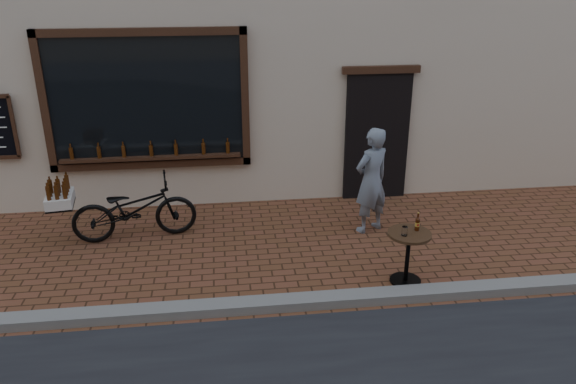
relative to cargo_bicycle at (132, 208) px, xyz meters
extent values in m
plane|color=brown|center=(2.13, -2.32, -0.49)|extent=(90.00, 90.00, 0.00)
cube|color=slate|center=(2.13, -2.12, -0.43)|extent=(90.00, 0.25, 0.12)
cube|color=black|center=(0.23, 1.13, 1.36)|extent=(3.00, 0.06, 2.00)
cube|color=black|center=(0.23, 1.11, 2.42)|extent=(3.24, 0.10, 0.12)
cube|color=black|center=(0.23, 1.11, 0.30)|extent=(3.24, 0.10, 0.12)
cube|color=black|center=(-1.33, 1.11, 1.36)|extent=(0.12, 0.10, 2.24)
cube|color=black|center=(1.79, 1.11, 1.36)|extent=(0.12, 0.10, 2.24)
cube|color=black|center=(0.23, 1.06, 0.43)|extent=(2.90, 0.16, 0.05)
cube|color=black|center=(4.03, 1.14, 0.61)|extent=(1.10, 0.10, 2.20)
cube|color=black|center=(4.03, 1.11, 1.77)|extent=(1.30, 0.10, 0.12)
cylinder|color=#3D1C07|center=(-1.02, 1.06, 0.55)|extent=(0.06, 0.06, 0.19)
cylinder|color=#3D1C07|center=(-0.61, 1.06, 0.55)|extent=(0.06, 0.06, 0.19)
cylinder|color=#3D1C07|center=(-0.19, 1.06, 0.55)|extent=(0.06, 0.06, 0.19)
cylinder|color=#3D1C07|center=(0.23, 1.06, 0.55)|extent=(0.06, 0.06, 0.19)
cylinder|color=#3D1C07|center=(0.64, 1.06, 0.55)|extent=(0.06, 0.06, 0.19)
cylinder|color=#3D1C07|center=(1.06, 1.06, 0.55)|extent=(0.06, 0.06, 0.19)
cylinder|color=#3D1C07|center=(1.48, 1.06, 0.55)|extent=(0.06, 0.06, 0.19)
imported|color=black|center=(0.04, 0.01, -0.01)|extent=(1.89, 0.87, 0.96)
cube|color=black|center=(-0.96, -0.13, 0.17)|extent=(0.42, 0.55, 0.03)
cube|color=silver|center=(-0.96, -0.13, 0.26)|extent=(0.43, 0.57, 0.15)
cylinder|color=#3D1C07|center=(-0.83, -0.30, 0.43)|extent=(0.06, 0.06, 0.20)
cylinder|color=#3D1C07|center=(-0.94, -0.32, 0.43)|extent=(0.06, 0.06, 0.20)
cylinder|color=#3D1C07|center=(-1.04, -0.33, 0.43)|extent=(0.06, 0.06, 0.20)
cylinder|color=#3D1C07|center=(-0.85, -0.18, 0.43)|extent=(0.06, 0.06, 0.20)
cylinder|color=#3D1C07|center=(-0.95, -0.19, 0.43)|extent=(0.06, 0.06, 0.20)
cylinder|color=#3D1C07|center=(-1.06, -0.20, 0.43)|extent=(0.06, 0.06, 0.20)
cylinder|color=#3D1C07|center=(-0.87, -0.05, 0.43)|extent=(0.06, 0.06, 0.20)
cylinder|color=#3D1C07|center=(-0.97, -0.06, 0.43)|extent=(0.06, 0.06, 0.20)
cylinder|color=#3D1C07|center=(-1.08, -0.08, 0.43)|extent=(0.06, 0.06, 0.20)
cylinder|color=#3D1C07|center=(-0.88, 0.08, 0.43)|extent=(0.06, 0.06, 0.20)
cylinder|color=black|center=(3.69, -1.73, -0.47)|extent=(0.41, 0.41, 0.03)
cylinder|color=black|center=(3.69, -1.73, -0.14)|extent=(0.06, 0.06, 0.65)
cylinder|color=black|center=(3.69, -1.73, 0.21)|extent=(0.56, 0.56, 0.04)
cylinder|color=gold|center=(3.80, -1.67, 0.31)|extent=(0.06, 0.06, 0.06)
cylinder|color=white|center=(3.60, -1.79, 0.29)|extent=(0.07, 0.07, 0.12)
imported|color=slate|center=(3.60, -0.17, 0.34)|extent=(0.72, 0.63, 1.65)
camera|label=1|loc=(1.37, -7.86, 3.42)|focal=35.00mm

